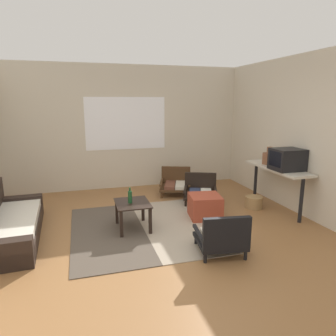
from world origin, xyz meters
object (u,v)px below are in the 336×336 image
(coffee_table, at_px, (133,208))
(ottoman_orange, at_px, (205,206))
(armchair_by_window, at_px, (176,183))
(console_shelf, at_px, (277,172))
(clay_vase, at_px, (269,158))
(wicker_basket, at_px, (254,202))
(couch, at_px, (6,225))
(armchair_corner, at_px, (200,190))
(armchair_striped_foreground, at_px, (222,237))
(glass_bottle, at_px, (130,197))
(crt_television, at_px, (287,159))

(coffee_table, distance_m, ottoman_orange, 1.26)
(armchair_by_window, distance_m, console_shelf, 2.08)
(clay_vase, height_order, wicker_basket, clay_vase)
(couch, bearing_deg, armchair_corner, 13.93)
(armchair_by_window, distance_m, ottoman_orange, 1.47)
(clay_vase, bearing_deg, armchair_striped_foreground, -137.25)
(armchair_striped_foreground, xyz_separation_m, ottoman_orange, (0.30, 1.26, -0.04))
(armchair_striped_foreground, height_order, ottoman_orange, armchair_striped_foreground)
(armchair_corner, bearing_deg, armchair_striped_foreground, -104.79)
(armchair_by_window, height_order, armchair_corner, armchair_by_window)
(wicker_basket, bearing_deg, ottoman_orange, -169.65)
(armchair_by_window, bearing_deg, glass_bottle, -127.39)
(armchair_striped_foreground, distance_m, armchair_corner, 2.14)
(armchair_by_window, relative_size, wicker_basket, 2.59)
(ottoman_orange, xyz_separation_m, clay_vase, (1.39, 0.31, 0.70))
(couch, relative_size, coffee_table, 3.27)
(ottoman_orange, xyz_separation_m, wicker_basket, (1.05, 0.19, -0.09))
(armchair_corner, bearing_deg, crt_television, -41.48)
(crt_television, bearing_deg, wicker_basket, 130.48)
(armchair_corner, relative_size, console_shelf, 0.55)
(coffee_table, relative_size, glass_bottle, 2.51)
(armchair_corner, height_order, glass_bottle, glass_bottle)
(glass_bottle, bearing_deg, clay_vase, 9.44)
(coffee_table, xyz_separation_m, armchair_striped_foreground, (0.94, -1.13, -0.10))
(ottoman_orange, xyz_separation_m, console_shelf, (1.39, 0.04, 0.50))
(wicker_basket, bearing_deg, coffee_table, -172.09)
(coffee_table, xyz_separation_m, armchair_by_window, (1.19, 1.60, -0.10))
(armchair_by_window, relative_size, armchair_striped_foreground, 1.20)
(couch, distance_m, wicker_basket, 4.08)
(couch, xyz_separation_m, wicker_basket, (4.07, 0.19, -0.11))
(crt_television, bearing_deg, armchair_by_window, 130.66)
(armchair_by_window, xyz_separation_m, crt_television, (1.44, -1.68, 0.73))
(coffee_table, xyz_separation_m, console_shelf, (2.64, 0.17, 0.36))
(couch, bearing_deg, clay_vase, 4.04)
(console_shelf, bearing_deg, glass_bottle, -176.22)
(armchair_corner, bearing_deg, wicker_basket, -37.36)
(couch, height_order, wicker_basket, couch)
(crt_television, bearing_deg, ottoman_orange, 171.65)
(coffee_table, height_order, armchair_corner, armchair_corner)
(coffee_table, xyz_separation_m, ottoman_orange, (1.24, 0.13, -0.14))
(crt_television, bearing_deg, armchair_striped_foreground, -148.11)
(ottoman_orange, distance_m, wicker_basket, 1.07)
(crt_television, height_order, wicker_basket, crt_television)
(armchair_by_window, xyz_separation_m, clay_vase, (1.44, -1.16, 0.66))
(armchair_striped_foreground, relative_size, armchair_corner, 0.84)
(coffee_table, height_order, console_shelf, console_shelf)
(armchair_corner, height_order, ottoman_orange, armchair_corner)
(armchair_by_window, relative_size, crt_television, 1.66)
(crt_television, bearing_deg, coffee_table, 178.32)
(armchair_corner, xyz_separation_m, glass_bottle, (-1.52, -0.94, 0.29))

